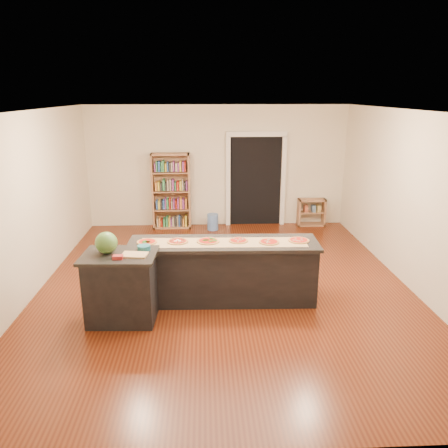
{
  "coord_description": "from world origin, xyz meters",
  "views": [
    {
      "loc": [
        -0.32,
        -6.6,
        3.06
      ],
      "look_at": [
        0.0,
        0.2,
        1.0
      ],
      "focal_mm": 35.0,
      "sensor_mm": 36.0,
      "label": 1
    }
  ],
  "objects_px": {
    "kitchen_island": "(223,271)",
    "waste_bin": "(213,222)",
    "bookshelf": "(171,191)",
    "side_counter": "(121,287)",
    "low_shelf": "(311,212)",
    "watermelon": "(106,243)"
  },
  "relations": [
    {
      "from": "side_counter",
      "to": "low_shelf",
      "type": "xyz_separation_m",
      "value": [
        3.7,
        4.37,
        -0.17
      ]
    },
    {
      "from": "kitchen_island",
      "to": "watermelon",
      "type": "height_order",
      "value": "watermelon"
    },
    {
      "from": "bookshelf",
      "to": "watermelon",
      "type": "relative_size",
      "value": 5.86
    },
    {
      "from": "kitchen_island",
      "to": "watermelon",
      "type": "bearing_deg",
      "value": -160.41
    },
    {
      "from": "side_counter",
      "to": "bookshelf",
      "type": "bearing_deg",
      "value": 87.43
    },
    {
      "from": "kitchen_island",
      "to": "low_shelf",
      "type": "xyz_separation_m",
      "value": [
        2.27,
        3.81,
        -0.15
      ]
    },
    {
      "from": "side_counter",
      "to": "watermelon",
      "type": "height_order",
      "value": "watermelon"
    },
    {
      "from": "kitchen_island",
      "to": "waste_bin",
      "type": "bearing_deg",
      "value": 92.81
    },
    {
      "from": "side_counter",
      "to": "bookshelf",
      "type": "height_order",
      "value": "bookshelf"
    },
    {
      "from": "kitchen_island",
      "to": "low_shelf",
      "type": "distance_m",
      "value": 4.44
    },
    {
      "from": "waste_bin",
      "to": "watermelon",
      "type": "bearing_deg",
      "value": -110.33
    },
    {
      "from": "low_shelf",
      "to": "watermelon",
      "type": "xyz_separation_m",
      "value": [
        -3.87,
        -4.33,
        0.81
      ]
    },
    {
      "from": "waste_bin",
      "to": "watermelon",
      "type": "xyz_separation_m",
      "value": [
        -1.51,
        -4.08,
        0.94
      ]
    },
    {
      "from": "watermelon",
      "to": "bookshelf",
      "type": "bearing_deg",
      "value": 82.53
    },
    {
      "from": "low_shelf",
      "to": "waste_bin",
      "type": "xyz_separation_m",
      "value": [
        -2.36,
        -0.25,
        -0.14
      ]
    },
    {
      "from": "bookshelf",
      "to": "waste_bin",
      "type": "bearing_deg",
      "value": -13.62
    },
    {
      "from": "low_shelf",
      "to": "watermelon",
      "type": "height_order",
      "value": "watermelon"
    },
    {
      "from": "kitchen_island",
      "to": "side_counter",
      "type": "relative_size",
      "value": 2.85
    },
    {
      "from": "kitchen_island",
      "to": "waste_bin",
      "type": "xyz_separation_m",
      "value": [
        -0.08,
        3.56,
        -0.28
      ]
    },
    {
      "from": "side_counter",
      "to": "bookshelf",
      "type": "distance_m",
      "value": 4.39
    },
    {
      "from": "waste_bin",
      "to": "side_counter",
      "type": "bearing_deg",
      "value": -108.08
    },
    {
      "from": "kitchen_island",
      "to": "watermelon",
      "type": "distance_m",
      "value": 1.8
    }
  ]
}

